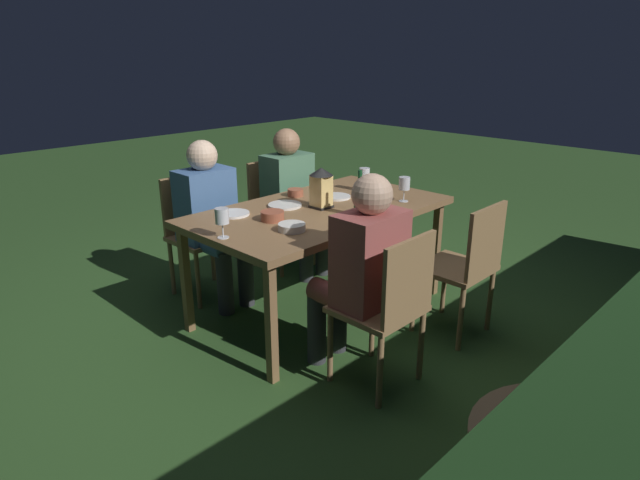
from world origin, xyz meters
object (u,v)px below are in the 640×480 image
object	(u,v)px
bowl_olives	(292,227)
person_in_blue	(212,215)
dining_table	(320,216)
wine_glass_b	(222,217)
person_in_green	(293,194)
wine_glass_a	(364,175)
wine_glass_c	(404,185)
chair_side_right_b	(389,304)
lantern_centerpiece	(321,186)
chair_side_left_a	(277,208)
green_bottle_on_table	(359,199)
bowl_bread	(272,215)
plate_a	(233,214)
chair_side_left_b	(197,229)
plate_b	(336,197)
chair_side_right_a	(466,264)
plate_c	(285,205)
person_in_rust	(360,267)
ice_bucket	(578,413)
bowl_salad	(295,192)

from	to	relation	value
bowl_olives	person_in_blue	bearing A→B (deg)	-93.81
dining_table	wine_glass_b	xyz separation A→B (m)	(0.80, 0.03, 0.17)
person_in_green	wine_glass_a	distance (m)	0.65
wine_glass_b	wine_glass_c	size ratio (longest dim) A/B	1.00
chair_side_right_b	lantern_centerpiece	xyz separation A→B (m)	(-0.40, -0.87, 0.41)
wine_glass_b	wine_glass_c	bearing A→B (deg)	168.40
chair_side_left_a	dining_table	bearing A→B (deg)	66.02
green_bottle_on_table	lantern_centerpiece	bearing A→B (deg)	-84.95
chair_side_right_b	wine_glass_a	size ratio (longest dim) A/B	5.15
bowl_bread	chair_side_right_b	bearing A→B (deg)	90.50
plate_a	chair_side_left_b	bearing A→B (deg)	-99.91
plate_b	dining_table	bearing A→B (deg)	20.18
person_in_blue	bowl_bread	world-z (taller)	person_in_blue
chair_side_right_a	plate_c	world-z (taller)	chair_side_right_a
dining_table	wine_glass_a	world-z (taller)	wine_glass_a
chair_side_left_b	person_in_rust	world-z (taller)	person_in_rust
chair_side_left_a	bowl_olives	bearing A→B (deg)	52.34
person_in_green	ice_bucket	world-z (taller)	person_in_green
person_in_green	bowl_olives	bearing A→B (deg)	46.70
chair_side_left_b	wine_glass_c	distance (m)	1.52
plate_b	bowl_bread	world-z (taller)	bowl_bread
wine_glass_b	ice_bucket	xyz separation A→B (m)	(0.22, 1.97, -0.10)
chair_side_left_b	plate_b	size ratio (longest dim) A/B	4.32
chair_side_left_b	chair_side_left_a	size ratio (longest dim) A/B	1.00
lantern_centerpiece	plate_a	size ratio (longest dim) A/B	1.31
ice_bucket	dining_table	bearing A→B (deg)	-116.82
plate_c	wine_glass_b	bearing A→B (deg)	18.63
plate_b	bowl_salad	distance (m)	0.29
chair_side_right_b	chair_side_right_a	bearing A→B (deg)	180.00
chair_side_right_a	green_bottle_on_table	size ratio (longest dim) A/B	3.00
ice_bucket	chair_side_right_b	bearing A→B (deg)	-118.92
person_in_rust	plate_b	world-z (taller)	person_in_rust
green_bottle_on_table	wine_glass_b	world-z (taller)	green_bottle_on_table
ice_bucket	bowl_olives	bearing A→B (deg)	-107.52
chair_side_right_a	bowl_bread	size ratio (longest dim) A/B	6.09
green_bottle_on_table	chair_side_right_b	bearing A→B (deg)	53.20
chair_side_right_a	person_in_blue	xyz separation A→B (m)	(0.77, -1.55, 0.15)
chair_side_right_a	ice_bucket	world-z (taller)	ice_bucket
plate_a	ice_bucket	size ratio (longest dim) A/B	0.59
person_in_blue	wine_glass_b	bearing A→B (deg)	59.94
person_in_rust	lantern_centerpiece	bearing A→B (deg)	-120.48
chair_side_left_a	chair_side_right_a	bearing A→B (deg)	90.00
wine_glass_a	plate_c	xyz separation A→B (m)	(0.68, -0.11, -0.11)
lantern_centerpiece	wine_glass_b	distance (m)	0.81
person_in_green	lantern_centerpiece	size ratio (longest dim) A/B	4.34
wine_glass_a	bowl_bread	world-z (taller)	wine_glass_a
chair_side_left_a	plate_c	size ratio (longest dim) A/B	3.92
chair_side_left_b	person_in_blue	world-z (taller)	person_in_blue
chair_side_left_a	person_in_green	xyz separation A→B (m)	(0.00, 0.20, 0.15)
wine_glass_b	ice_bucket	world-z (taller)	ice_bucket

